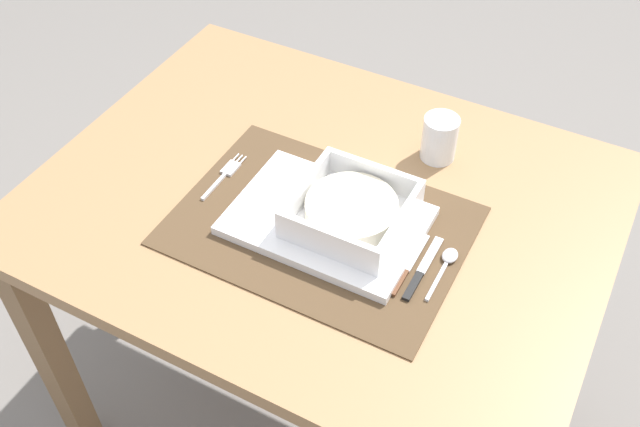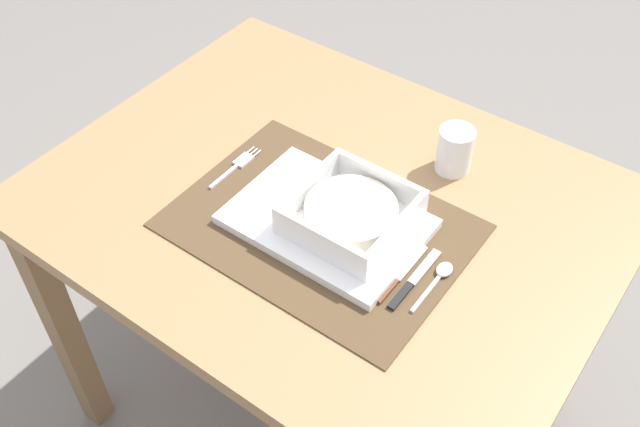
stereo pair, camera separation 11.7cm
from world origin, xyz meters
TOP-DOWN VIEW (x-y plane):
  - ground_plane at (0.00, 0.00)m, footprint 6.00×6.00m
  - dining_table at (0.00, 0.00)m, footprint 0.96×0.75m
  - placemat at (0.03, -0.06)m, footprint 0.47×0.34m
  - serving_plate at (0.04, -0.05)m, footprint 0.31×0.21m
  - porridge_bowl at (0.07, -0.04)m, footprint 0.18×0.18m
  - fork at (-0.17, -0.03)m, footprint 0.02×0.13m
  - spoon at (0.24, -0.04)m, footprint 0.02×0.11m
  - butter_knife at (0.21, -0.08)m, footprint 0.01×0.14m
  - bread_knife at (0.19, -0.08)m, footprint 0.01×0.14m
  - drinking_glass at (0.13, 0.19)m, footprint 0.06×0.06m

SIDE VIEW (x-z plane):
  - ground_plane at x=0.00m, z-range 0.00..0.00m
  - dining_table at x=0.00m, z-range 0.25..0.96m
  - placemat at x=0.03m, z-range 0.71..0.71m
  - fork at x=-0.17m, z-range 0.71..0.72m
  - butter_knife at x=0.21m, z-range 0.71..0.72m
  - bread_knife at x=0.19m, z-range 0.71..0.72m
  - spoon at x=0.24m, z-range 0.71..0.72m
  - serving_plate at x=0.04m, z-range 0.71..0.73m
  - drinking_glass at x=0.13m, z-range 0.70..0.79m
  - porridge_bowl at x=0.07m, z-range 0.72..0.77m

